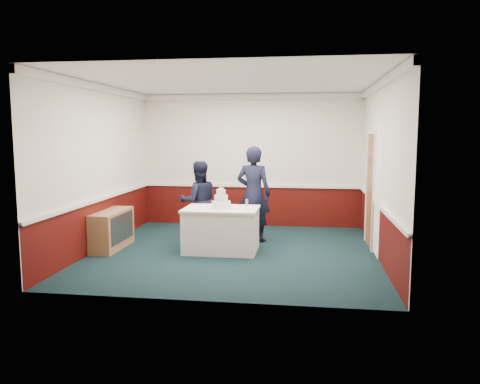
# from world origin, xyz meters

# --- Properties ---
(ground) EXTENTS (5.00, 5.00, 0.00)m
(ground) POSITION_xyz_m (0.00, 0.00, 0.00)
(ground) COLOR #132B2E
(ground) RESTS_ON ground
(room_shell) EXTENTS (5.00, 5.00, 3.00)m
(room_shell) POSITION_xyz_m (0.08, 0.61, 1.97)
(room_shell) COLOR silver
(room_shell) RESTS_ON ground
(sideboard) EXTENTS (0.41, 1.20, 0.70)m
(sideboard) POSITION_xyz_m (-2.28, -0.04, 0.35)
(sideboard) COLOR #98794A
(sideboard) RESTS_ON ground
(cake_table) EXTENTS (1.32, 0.92, 0.79)m
(cake_table) POSITION_xyz_m (-0.24, 0.04, 0.40)
(cake_table) COLOR white
(cake_table) RESTS_ON ground
(wedding_cake) EXTENTS (0.35, 0.35, 0.36)m
(wedding_cake) POSITION_xyz_m (-0.24, 0.04, 0.90)
(wedding_cake) COLOR white
(wedding_cake) RESTS_ON cake_table
(cake_knife) EXTENTS (0.04, 0.22, 0.00)m
(cake_knife) POSITION_xyz_m (-0.27, -0.16, 0.79)
(cake_knife) COLOR silver
(cake_knife) RESTS_ON cake_table
(champagne_flute) EXTENTS (0.05, 0.05, 0.21)m
(champagne_flute) POSITION_xyz_m (0.26, -0.24, 0.93)
(champagne_flute) COLOR silver
(champagne_flute) RESTS_ON cake_table
(person_man) EXTENTS (0.94, 0.85, 1.58)m
(person_man) POSITION_xyz_m (-0.82, 0.76, 0.79)
(person_man) COLOR black
(person_man) RESTS_ON ground
(person_woman) EXTENTS (0.76, 0.57, 1.88)m
(person_woman) POSITION_xyz_m (0.24, 0.92, 0.94)
(person_woman) COLOR black
(person_woman) RESTS_ON ground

